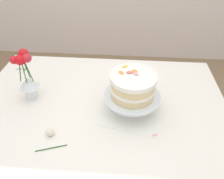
% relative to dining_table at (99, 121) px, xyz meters
% --- Properties ---
extents(ground_plane, '(12.00, 12.00, 0.00)m').
position_rel_dining_table_xyz_m(ground_plane, '(0.00, 0.03, -0.65)').
color(ground_plane, '#8C7051').
extents(dining_table, '(1.40, 1.00, 0.74)m').
position_rel_dining_table_xyz_m(dining_table, '(0.00, 0.00, 0.00)').
color(dining_table, white).
rests_on(dining_table, ground).
extents(linen_napkin, '(0.38, 0.38, 0.00)m').
position_rel_dining_table_xyz_m(linen_napkin, '(0.17, 0.01, 0.09)').
color(linen_napkin, white).
rests_on(linen_napkin, dining_table).
extents(cake_stand, '(0.29, 0.29, 0.10)m').
position_rel_dining_table_xyz_m(cake_stand, '(0.17, 0.01, 0.18)').
color(cake_stand, silver).
rests_on(cake_stand, linen_napkin).
extents(layer_cake, '(0.23, 0.23, 0.13)m').
position_rel_dining_table_xyz_m(layer_cake, '(0.17, 0.01, 0.25)').
color(layer_cake, beige).
rests_on(layer_cake, cake_stand).
extents(flower_vase, '(0.11, 0.11, 0.29)m').
position_rel_dining_table_xyz_m(flower_vase, '(-0.39, 0.07, 0.23)').
color(flower_vase, silver).
rests_on(flower_vase, dining_table).
extents(fallen_rose, '(0.14, 0.12, 0.04)m').
position_rel_dining_table_xyz_m(fallen_rose, '(-0.20, -0.20, 0.11)').
color(fallen_rose, '#2D6028').
rests_on(fallen_rose, dining_table).
extents(loose_petal_1, '(0.04, 0.03, 0.00)m').
position_rel_dining_table_xyz_m(loose_petal_1, '(0.29, -0.16, 0.09)').
color(loose_petal_1, pink).
rests_on(loose_petal_1, dining_table).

